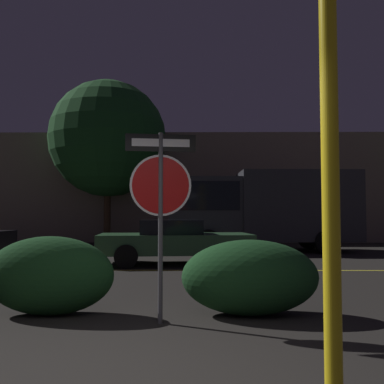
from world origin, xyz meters
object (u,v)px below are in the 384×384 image
(hedge_bush_3, at_px, (250,277))
(tree_0, at_px, (108,139))
(delivery_truck, at_px, (258,207))
(hedge_bush_2, at_px, (49,275))
(stop_sign, at_px, (161,187))
(yellow_pole_right, at_px, (330,178))
(passing_car_2, at_px, (174,241))

(hedge_bush_3, distance_m, tree_0, 15.41)
(delivery_truck, bearing_deg, hedge_bush_3, 169.82)
(hedge_bush_2, relative_size, hedge_bush_3, 0.95)
(stop_sign, height_order, hedge_bush_3, stop_sign)
(yellow_pole_right, bearing_deg, delivery_truck, 83.89)
(hedge_bush_3, relative_size, delivery_truck, 0.27)
(tree_0, bearing_deg, passing_car_2, -66.36)
(hedge_bush_3, xyz_separation_m, delivery_truck, (1.57, 9.98, 1.14))
(yellow_pole_right, distance_m, delivery_truck, 12.99)
(tree_0, bearing_deg, yellow_pole_right, -73.41)
(hedge_bush_2, distance_m, hedge_bush_3, 2.72)
(passing_car_2, relative_size, delivery_truck, 0.63)
(passing_car_2, height_order, tree_0, tree_0)
(hedge_bush_2, relative_size, delivery_truck, 0.26)
(hedge_bush_2, height_order, passing_car_2, passing_car_2)
(stop_sign, distance_m, yellow_pole_right, 2.84)
(delivery_truck, relative_size, tree_0, 0.90)
(yellow_pole_right, xyz_separation_m, hedge_bush_2, (-2.90, 2.91, -1.07))
(stop_sign, height_order, hedge_bush_2, stop_sign)
(yellow_pole_right, relative_size, passing_car_2, 0.74)
(passing_car_2, distance_m, tree_0, 9.77)
(hedge_bush_2, bearing_deg, delivery_truck, 66.82)
(stop_sign, xyz_separation_m, hedge_bush_2, (-1.54, 0.42, -1.17))
(hedge_bush_2, xyz_separation_m, passing_car_2, (1.40, 5.92, 0.10))
(stop_sign, bearing_deg, yellow_pole_right, -69.18)
(hedge_bush_2, distance_m, passing_car_2, 6.08)
(yellow_pole_right, distance_m, hedge_bush_3, 3.14)
(yellow_pole_right, bearing_deg, hedge_bush_2, 134.89)
(yellow_pole_right, relative_size, hedge_bush_3, 1.73)
(hedge_bush_3, relative_size, passing_car_2, 0.43)
(stop_sign, relative_size, passing_car_2, 0.55)
(stop_sign, xyz_separation_m, passing_car_2, (-0.14, 6.34, -1.07))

